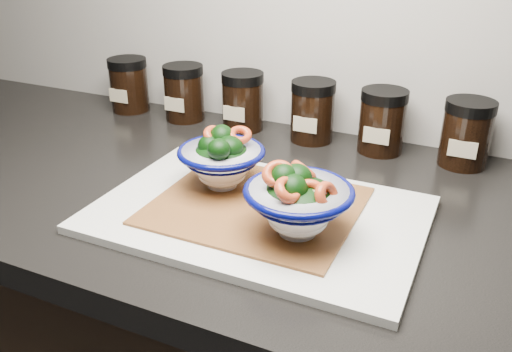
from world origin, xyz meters
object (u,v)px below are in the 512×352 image
at_px(spice_jar_e, 382,121).
at_px(cutting_board, 258,214).
at_px(bowl_right, 298,202).
at_px(spice_jar_a, 129,85).
at_px(spice_jar_f, 466,133).
at_px(spice_jar_d, 312,111).
at_px(bowl_left, 222,160).
at_px(spice_jar_c, 243,101).
at_px(spice_jar_b, 184,93).

bearing_deg(spice_jar_e, cutting_board, -107.47).
relative_size(bowl_right, spice_jar_a, 1.24).
bearing_deg(spice_jar_f, cutting_board, -127.47).
bearing_deg(spice_jar_d, cutting_board, -84.15).
distance_m(spice_jar_d, spice_jar_e, 0.13).
distance_m(bowl_left, spice_jar_d, 0.27).
bearing_deg(spice_jar_f, spice_jar_c, 180.00).
distance_m(bowl_left, spice_jar_c, 0.29).
xyz_separation_m(cutting_board, spice_jar_e, (0.10, 0.31, 0.05)).
height_order(spice_jar_b, spice_jar_f, same).
distance_m(cutting_board, spice_jar_b, 0.44).
bearing_deg(cutting_board, spice_jar_c, 119.46).
xyz_separation_m(bowl_left, spice_jar_e, (0.18, 0.27, -0.00)).
bearing_deg(spice_jar_b, spice_jar_f, 0.00).
height_order(bowl_left, spice_jar_f, spice_jar_f).
relative_size(spice_jar_a, spice_jar_b, 1.00).
bearing_deg(spice_jar_b, bowl_right, -42.40).
height_order(spice_jar_d, spice_jar_e, same).
xyz_separation_m(bowl_right, spice_jar_c, (-0.25, 0.35, -0.00)).
bearing_deg(spice_jar_d, bowl_right, -73.42).
bearing_deg(spice_jar_d, spice_jar_c, 180.00).
height_order(spice_jar_b, spice_jar_d, same).
bearing_deg(spice_jar_c, spice_jar_e, 0.00).
bearing_deg(cutting_board, bowl_right, -27.32).
xyz_separation_m(cutting_board, spice_jar_f, (0.24, 0.31, 0.05)).
bearing_deg(spice_jar_a, bowl_right, -33.85).
bearing_deg(spice_jar_b, spice_jar_e, 0.00).
bearing_deg(spice_jar_c, bowl_left, -70.12).
relative_size(spice_jar_b, spice_jar_d, 1.00).
distance_m(cutting_board, spice_jar_c, 0.36).
bearing_deg(spice_jar_a, spice_jar_f, 0.00).
relative_size(cutting_board, spice_jar_a, 3.98).
bearing_deg(spice_jar_f, spice_jar_a, 180.00).
bearing_deg(spice_jar_a, spice_jar_c, 0.00).
bearing_deg(cutting_board, spice_jar_b, 134.86).
relative_size(spice_jar_c, spice_jar_e, 1.00).
xyz_separation_m(bowl_right, spice_jar_a, (-0.52, 0.35, -0.00)).
height_order(cutting_board, bowl_left, bowl_left).
distance_m(bowl_left, spice_jar_b, 0.35).
relative_size(spice_jar_e, spice_jar_f, 1.00).
height_order(spice_jar_c, spice_jar_f, same).
bearing_deg(spice_jar_f, spice_jar_b, 180.00).
bearing_deg(cutting_board, spice_jar_e, 72.53).
relative_size(bowl_left, bowl_right, 0.93).
relative_size(bowl_left, spice_jar_f, 1.15).
relative_size(spice_jar_c, spice_jar_d, 1.00).
bearing_deg(spice_jar_f, spice_jar_e, 180.00).
relative_size(bowl_left, spice_jar_b, 1.15).
height_order(bowl_left, spice_jar_c, spice_jar_c).
relative_size(bowl_right, spice_jar_b, 1.24).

